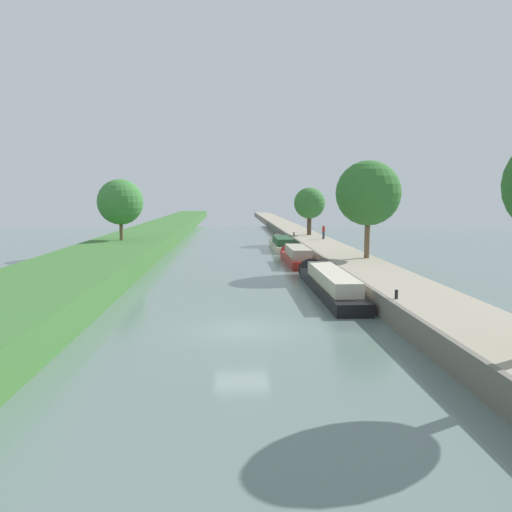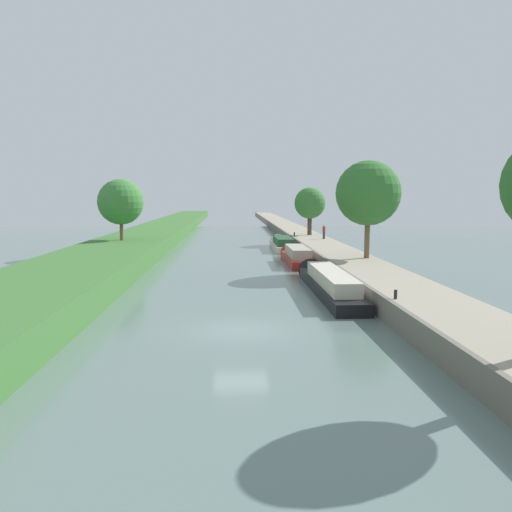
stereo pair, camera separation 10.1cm
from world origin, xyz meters
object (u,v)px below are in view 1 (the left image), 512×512
(person_walking, at_px, (324,231))
(mooring_bollard_far, at_px, (294,234))
(narrowboat_black, at_px, (328,282))
(narrowboat_red, at_px, (296,256))
(narrowboat_cream, at_px, (281,244))
(mooring_bollard_near, at_px, (396,294))

(person_walking, xyz_separation_m, mooring_bollard_far, (-2.85, 4.78, -0.65))
(mooring_bollard_far, bearing_deg, narrowboat_black, -93.24)
(narrowboat_red, xyz_separation_m, narrowboat_cream, (-0.08, 12.33, -0.05))
(mooring_bollard_near, distance_m, mooring_bollard_far, 39.27)
(narrowboat_black, bearing_deg, narrowboat_cream, 90.60)
(narrowboat_black, distance_m, narrowboat_red, 14.23)
(mooring_bollard_far, bearing_deg, person_walking, -59.16)
(person_walking, bearing_deg, narrowboat_cream, 178.65)
(narrowboat_black, xyz_separation_m, mooring_bollard_near, (1.77, -8.04, 0.76))
(narrowboat_black, distance_m, mooring_bollard_near, 8.27)
(mooring_bollard_far, bearing_deg, mooring_bollard_near, -90.00)
(narrowboat_red, distance_m, narrowboat_cream, 12.33)
(mooring_bollard_far, bearing_deg, narrowboat_red, -96.61)
(narrowboat_black, bearing_deg, mooring_bollard_near, -77.60)
(narrowboat_cream, bearing_deg, mooring_bollard_near, -86.62)
(narrowboat_red, bearing_deg, narrowboat_cream, 90.36)
(person_walking, xyz_separation_m, mooring_bollard_near, (-2.85, -34.49, -0.65))
(narrowboat_red, bearing_deg, person_walking, 68.47)
(narrowboat_cream, xyz_separation_m, mooring_bollard_near, (2.05, -34.60, 0.80))
(narrowboat_red, relative_size, narrowboat_cream, 0.95)
(narrowboat_cream, bearing_deg, person_walking, -1.35)
(narrowboat_cream, relative_size, person_walking, 6.54)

